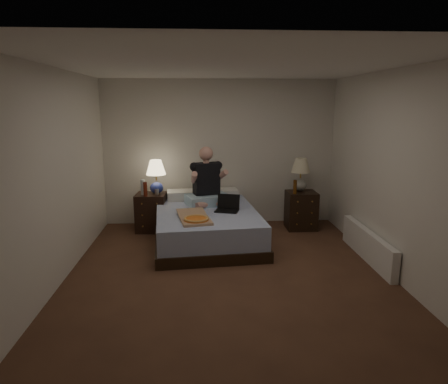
{
  "coord_description": "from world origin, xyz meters",
  "views": [
    {
      "loc": [
        -0.34,
        -4.67,
        2.08
      ],
      "look_at": [
        0.0,
        0.9,
        0.85
      ],
      "focal_mm": 32.0,
      "sensor_mm": 36.0,
      "label": 1
    }
  ],
  "objects": [
    {
      "name": "wall_left",
      "position": [
        -2.0,
        0.0,
        1.25
      ],
      "size": [
        0.0,
        4.5,
        2.5
      ],
      "primitive_type": "cube",
      "rotation": [
        1.57,
        0.0,
        1.57
      ],
      "color": "silver",
      "rests_on": "ground"
    },
    {
      "name": "nightstand_left",
      "position": [
        -1.16,
        1.82,
        0.32
      ],
      "size": [
        0.51,
        0.47,
        0.63
      ],
      "primitive_type": "cube",
      "rotation": [
        0.0,
        0.0,
        -0.06
      ],
      "color": "black",
      "rests_on": "floor"
    },
    {
      "name": "beer_bottle_left",
      "position": [
        -1.22,
        1.65,
        0.75
      ],
      "size": [
        0.06,
        0.06,
        0.23
      ],
      "primitive_type": "cylinder",
      "color": "#621E0E",
      "rests_on": "nightstand_left"
    },
    {
      "name": "floor",
      "position": [
        0.0,
        0.0,
        0.0
      ],
      "size": [
        4.0,
        4.5,
        0.0
      ],
      "primitive_type": "cube",
      "color": "brown",
      "rests_on": "ground"
    },
    {
      "name": "nightstand_right",
      "position": [
        1.37,
        1.78,
        0.32
      ],
      "size": [
        0.49,
        0.44,
        0.64
      ],
      "primitive_type": "cube",
      "rotation": [
        0.0,
        0.0,
        0.0
      ],
      "color": "black",
      "rests_on": "floor"
    },
    {
      "name": "beer_bottle_right",
      "position": [
        1.21,
        1.65,
        0.75
      ],
      "size": [
        0.06,
        0.06,
        0.23
      ],
      "primitive_type": "cylinder",
      "color": "#59310C",
      "rests_on": "nightstand_right"
    },
    {
      "name": "ceiling",
      "position": [
        0.0,
        0.0,
        2.5
      ],
      "size": [
        4.0,
        4.5,
        0.0
      ],
      "primitive_type": "cube",
      "rotation": [
        3.14,
        0.0,
        0.0
      ],
      "color": "white",
      "rests_on": "ground"
    },
    {
      "name": "radiator",
      "position": [
        1.93,
        0.35,
        0.2
      ],
      "size": [
        0.1,
        1.6,
        0.4
      ],
      "primitive_type": "cube",
      "color": "white",
      "rests_on": "floor"
    },
    {
      "name": "wall_right",
      "position": [
        2.0,
        0.0,
        1.25
      ],
      "size": [
        0.0,
        4.5,
        2.5
      ],
      "primitive_type": "cube",
      "rotation": [
        1.57,
        0.0,
        -1.57
      ],
      "color": "silver",
      "rests_on": "ground"
    },
    {
      "name": "wall_back",
      "position": [
        0.0,
        2.25,
        1.25
      ],
      "size": [
        4.0,
        0.0,
        2.5
      ],
      "primitive_type": "cube",
      "rotation": [
        1.57,
        0.0,
        0.0
      ],
      "color": "silver",
      "rests_on": "ground"
    },
    {
      "name": "person",
      "position": [
        -0.23,
        1.56,
        0.96
      ],
      "size": [
        0.79,
        0.69,
        0.93
      ],
      "primitive_type": null,
      "rotation": [
        0.0,
        0.0,
        0.31
      ],
      "color": "black",
      "rests_on": "bed"
    },
    {
      "name": "lamp_left",
      "position": [
        -1.06,
        1.85,
        0.91
      ],
      "size": [
        0.32,
        0.32,
        0.56
      ],
      "primitive_type": null,
      "rotation": [
        0.0,
        0.0,
        -0.01
      ],
      "color": "#293898",
      "rests_on": "nightstand_left"
    },
    {
      "name": "bed",
      "position": [
        -0.25,
        1.21,
        0.25
      ],
      "size": [
        1.68,
        2.13,
        0.5
      ],
      "primitive_type": "cube",
      "rotation": [
        0.0,
        0.0,
        0.1
      ],
      "color": "#586FB1",
      "rests_on": "floor"
    },
    {
      "name": "pizza_box",
      "position": [
        -0.4,
        0.58,
        0.54
      ],
      "size": [
        0.54,
        0.82,
        0.08
      ],
      "primitive_type": null,
      "rotation": [
        0.0,
        0.0,
        0.19
      ],
      "color": "tan",
      "rests_on": "bed"
    },
    {
      "name": "lamp_right",
      "position": [
        1.35,
        1.87,
        0.92
      ],
      "size": [
        0.37,
        0.37,
        0.56
      ],
      "primitive_type": null,
      "rotation": [
        0.0,
        0.0,
        0.16
      ],
      "color": "gray",
      "rests_on": "nightstand_right"
    },
    {
      "name": "laptop",
      "position": [
        0.06,
        1.13,
        0.62
      ],
      "size": [
        0.41,
        0.37,
        0.24
      ],
      "primitive_type": null,
      "rotation": [
        0.0,
        0.0,
        -0.29
      ],
      "color": "black",
      "rests_on": "bed"
    },
    {
      "name": "soda_can",
      "position": [
        -1.05,
        1.74,
        0.68
      ],
      "size": [
        0.07,
        0.07,
        0.1
      ],
      "primitive_type": "cylinder",
      "color": "#ACABA7",
      "rests_on": "nightstand_left"
    },
    {
      "name": "water_bottle",
      "position": [
        -1.27,
        1.76,
        0.76
      ],
      "size": [
        0.07,
        0.07,
        0.25
      ],
      "primitive_type": "cylinder",
      "color": "silver",
      "rests_on": "nightstand_left"
    },
    {
      "name": "wall_front",
      "position": [
        0.0,
        -2.25,
        1.25
      ],
      "size": [
        4.0,
        0.0,
        2.5
      ],
      "primitive_type": "cube",
      "rotation": [
        -1.57,
        0.0,
        0.0
      ],
      "color": "silver",
      "rests_on": "ground"
    }
  ]
}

